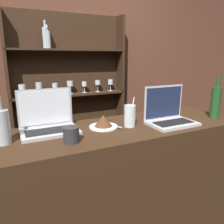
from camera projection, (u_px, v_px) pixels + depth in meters
bar_counter at (118, 197)px, 1.54m from camera, size 1.71×0.53×1.04m
back_wall at (66, 68)px, 2.48m from camera, size 7.00×0.06×2.70m
back_shelf at (69, 99)px, 2.50m from camera, size 1.28×0.18×1.94m
laptop_near at (48, 122)px, 1.33m from camera, size 0.33×0.22×0.25m
laptop_far at (169, 115)px, 1.49m from camera, size 0.32×0.21×0.25m
cake_plate at (103, 122)px, 1.40m from camera, size 0.18×0.18×0.08m
water_glass at (130, 116)px, 1.42m from camera, size 0.07×0.07×0.19m
wine_bottle_green at (216, 102)px, 1.61m from camera, size 0.07×0.07×0.32m
wine_bottle_clear at (2, 126)px, 1.12m from camera, size 0.08×0.08×0.25m
coffee_cup at (71, 135)px, 1.16m from camera, size 0.09×0.09×0.09m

